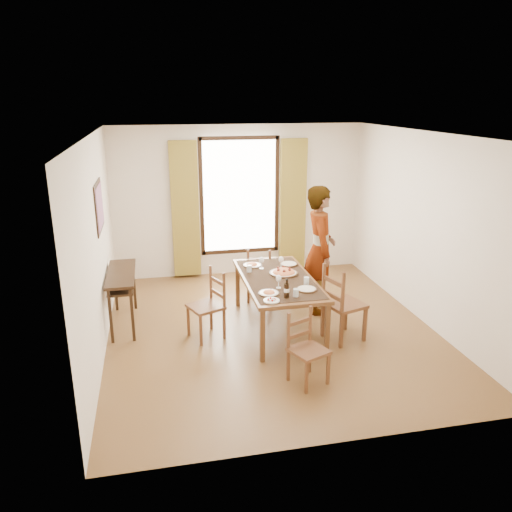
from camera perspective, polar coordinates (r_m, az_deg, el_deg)
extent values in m
plane|color=#53321A|center=(7.16, 1.71, -8.37)|extent=(5.00, 5.00, 0.00)
cube|color=silver|center=(9.05, -1.93, 6.28)|extent=(4.50, 0.10, 2.70)
cube|color=silver|center=(4.43, 9.52, -6.52)|extent=(4.50, 0.10, 2.70)
cube|color=silver|center=(6.54, -17.73, 0.90)|extent=(0.10, 5.00, 2.70)
cube|color=silver|center=(7.52, 18.76, 2.94)|extent=(0.10, 5.00, 2.70)
cube|color=white|center=(6.44, 1.94, 13.92)|extent=(4.50, 5.00, 0.04)
cube|color=white|center=(9.01, -1.91, 6.87)|extent=(1.30, 0.04, 2.00)
cube|color=olive|center=(8.87, -8.09, 5.22)|extent=(0.48, 0.10, 2.40)
cube|color=olive|center=(9.21, 4.22, 5.80)|extent=(0.48, 0.10, 2.40)
cube|color=black|center=(7.02, -17.51, 5.43)|extent=(0.02, 0.86, 0.66)
cube|color=red|center=(7.02, -17.43, 5.43)|extent=(0.01, 0.76, 0.56)
cube|color=black|center=(7.26, -15.17, -1.95)|extent=(0.38, 1.20, 0.04)
cube|color=black|center=(7.30, -15.10, -2.84)|extent=(0.34, 1.10, 0.03)
cube|color=black|center=(6.90, -16.28, -6.66)|extent=(0.04, 0.04, 0.76)
cube|color=black|center=(7.92, -15.77, -3.42)|extent=(0.04, 0.04, 0.76)
cube|color=black|center=(6.88, -13.95, -6.53)|extent=(0.04, 0.04, 0.76)
cube|color=black|center=(7.90, -13.75, -3.30)|extent=(0.04, 0.04, 0.76)
cube|color=brown|center=(6.93, 2.53, -2.75)|extent=(0.96, 1.89, 0.05)
cube|color=black|center=(6.92, 2.53, -2.53)|extent=(0.88, 1.74, 0.01)
cube|color=brown|center=(6.20, 0.73, -9.10)|extent=(0.06, 0.06, 0.70)
cube|color=brown|center=(7.79, -2.11, -3.32)|extent=(0.06, 0.06, 0.70)
cube|color=brown|center=(6.42, 8.13, -8.31)|extent=(0.06, 0.06, 0.70)
cube|color=brown|center=(7.96, 3.84, -2.87)|extent=(0.06, 0.06, 0.70)
cube|color=brown|center=(6.79, -5.78, -5.78)|extent=(0.55, 0.55, 0.04)
cube|color=brown|center=(6.96, -7.75, -7.30)|extent=(0.04, 0.04, 0.45)
cube|color=brown|center=(7.11, -5.16, -6.64)|extent=(0.04, 0.04, 0.45)
cube|color=brown|center=(6.67, -6.33, -8.40)|extent=(0.04, 0.04, 0.45)
cube|color=brown|center=(6.82, -3.66, -7.68)|extent=(0.04, 0.04, 0.45)
cube|color=brown|center=(6.93, -5.19, -3.06)|extent=(0.04, 0.04, 0.50)
cube|color=brown|center=(6.64, -3.67, -3.97)|extent=(0.04, 0.04, 0.50)
cube|color=brown|center=(6.82, -4.43, -4.28)|extent=(0.16, 0.34, 0.05)
cube|color=brown|center=(6.75, -4.46, -2.88)|extent=(0.16, 0.34, 0.05)
cube|color=brown|center=(8.01, 0.42, -2.16)|extent=(0.49, 0.49, 0.04)
cube|color=brown|center=(8.23, 1.68, -3.17)|extent=(0.04, 0.04, 0.42)
cube|color=brown|center=(7.92, 1.55, -4.04)|extent=(0.04, 0.04, 0.42)
cube|color=brown|center=(8.25, -0.66, -3.10)|extent=(0.04, 0.04, 0.42)
cube|color=brown|center=(7.94, -0.89, -3.97)|extent=(0.04, 0.04, 0.42)
cube|color=brown|center=(7.75, 1.57, -1.01)|extent=(0.03, 0.03, 0.47)
cube|color=brown|center=(7.78, -0.91, -0.94)|extent=(0.03, 0.03, 0.47)
cube|color=brown|center=(7.79, 0.33, -1.63)|extent=(0.33, 0.12, 0.05)
cube|color=brown|center=(7.74, 0.33, -0.45)|extent=(0.33, 0.12, 0.05)
cube|color=brown|center=(5.78, 6.03, -10.72)|extent=(0.49, 0.49, 0.04)
cube|color=brown|center=(5.68, 5.78, -13.60)|extent=(0.04, 0.04, 0.40)
cube|color=brown|center=(5.90, 3.70, -12.30)|extent=(0.04, 0.04, 0.40)
cube|color=brown|center=(5.87, 8.24, -12.59)|extent=(0.04, 0.04, 0.40)
cube|color=brown|center=(6.08, 6.14, -11.38)|extent=(0.04, 0.04, 0.40)
cube|color=brown|center=(5.70, 3.73, -8.55)|extent=(0.03, 0.03, 0.45)
cube|color=brown|center=(5.89, 6.21, -7.72)|extent=(0.03, 0.03, 0.45)
cube|color=brown|center=(5.83, 4.97, -8.92)|extent=(0.31, 0.15, 0.04)
cube|color=brown|center=(5.76, 5.01, -7.49)|extent=(0.31, 0.15, 0.04)
cube|color=brown|center=(6.80, 10.08, -5.46)|extent=(0.59, 0.59, 0.04)
cube|color=brown|center=(6.89, 12.33, -7.57)|extent=(0.04, 0.04, 0.50)
cube|color=brown|center=(6.65, 9.72, -8.37)|extent=(0.04, 0.04, 0.50)
cube|color=brown|center=(7.16, 10.20, -6.43)|extent=(0.04, 0.04, 0.50)
cube|color=brown|center=(6.93, 7.63, -7.15)|extent=(0.04, 0.04, 0.50)
cube|color=brown|center=(6.43, 9.89, -4.18)|extent=(0.04, 0.04, 0.55)
cube|color=brown|center=(6.72, 7.74, -3.09)|extent=(0.04, 0.04, 0.55)
cube|color=brown|center=(6.62, 8.75, -4.52)|extent=(0.15, 0.39, 0.06)
cube|color=brown|center=(6.54, 8.83, -2.90)|extent=(0.15, 0.39, 0.06)
imported|color=gray|center=(7.50, 7.29, 0.69)|extent=(0.86, 0.70, 1.93)
cylinder|color=silver|center=(6.69, 5.79, -2.83)|extent=(0.07, 0.07, 0.10)
cylinder|color=silver|center=(7.13, -0.77, -1.45)|extent=(0.07, 0.07, 0.10)
cylinder|color=silver|center=(6.28, 4.58, -4.21)|extent=(0.07, 0.07, 0.10)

